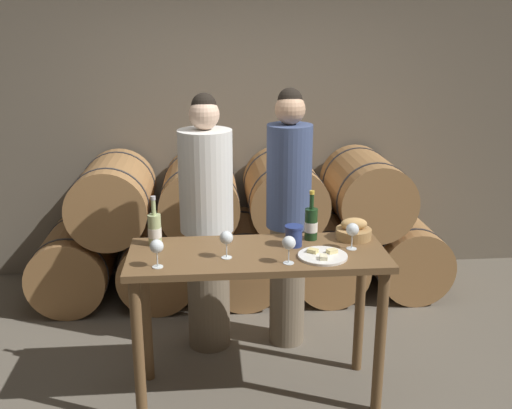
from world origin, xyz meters
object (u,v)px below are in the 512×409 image
bread_basket (354,231)px  person_left (207,224)px  wine_bottle_white (155,229)px  wine_glass_left (226,238)px  wine_glass_right (352,230)px  wine_glass_far_left (157,247)px  cheese_plate (323,256)px  blue_crock (294,235)px  wine_bottle_red (311,223)px  wine_glass_center (289,244)px  person_right (288,217)px  tasting_table (258,278)px

bread_basket → person_left: bearing=152.4°
wine_bottle_white → wine_glass_left: wine_bottle_white is taller
wine_glass_left → wine_glass_right: size_ratio=1.00×
bread_basket → wine_glass_far_left: 1.22m
person_left → cheese_plate: size_ratio=6.38×
blue_crock → wine_glass_right: size_ratio=0.79×
wine_bottle_red → blue_crock: (-0.12, -0.10, -0.03)m
wine_glass_right → wine_bottle_white: bearing=172.1°
cheese_plate → wine_glass_left: bearing=176.3°
blue_crock → bread_basket: bread_basket is taller
wine_glass_center → bread_basket: bearing=38.6°
wine_bottle_white → person_right: bearing=28.9°
wine_bottle_white → wine_glass_center: 0.83m
wine_glass_left → person_right: bearing=58.0°
tasting_table → wine_glass_left: (-0.18, -0.08, 0.28)m
cheese_plate → wine_glass_far_left: bearing=-175.8°
person_left → wine_glass_right: (0.84, -0.64, 0.16)m
bread_basket → wine_glass_far_left: size_ratio=1.37×
blue_crock → wine_bottle_white: bearing=174.0°
person_left → wine_glass_right: 1.07m
blue_crock → wine_glass_center: wine_glass_center is taller
wine_bottle_white → wine_glass_far_left: 0.34m
cheese_plate → tasting_table: bearing=162.9°
wine_bottle_red → wine_glass_left: (-0.52, -0.26, 0.02)m
person_right → blue_crock: bearing=-94.6°
person_left → person_right: bearing=0.0°
tasting_table → wine_glass_right: bearing=0.5°
wine_bottle_white → wine_glass_center: wine_bottle_white is taller
blue_crock → wine_glass_left: 0.43m
blue_crock → person_left: bearing=132.2°
person_right → wine_bottle_white: size_ratio=6.03×
person_right → blue_crock: person_right is taller
person_right → wine_glass_left: size_ratio=11.44×
person_left → wine_glass_left: person_left is taller
blue_crock → bread_basket: size_ratio=0.57×
wine_bottle_red → blue_crock: wine_bottle_red is taller
wine_glass_right → cheese_plate: bearing=-149.0°
person_left → person_right: (0.56, 0.00, 0.04)m
wine_glass_left → wine_glass_center: (0.34, -0.11, 0.00)m
wine_glass_far_left → wine_glass_center: size_ratio=1.00×
person_right → cheese_plate: person_right is taller
tasting_table → blue_crock: 0.33m
tasting_table → bread_basket: size_ratio=6.85×
wine_glass_left → wine_glass_center: bearing=-17.8°
wine_bottle_white → person_left: bearing=57.2°
person_right → wine_glass_left: person_right is taller
person_right → blue_crock: 0.57m
wine_bottle_red → cheese_plate: (0.02, -0.29, -0.09)m
wine_glass_far_left → wine_glass_center: (0.71, -0.01, 0.00)m
person_left → wine_glass_right: person_left is taller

